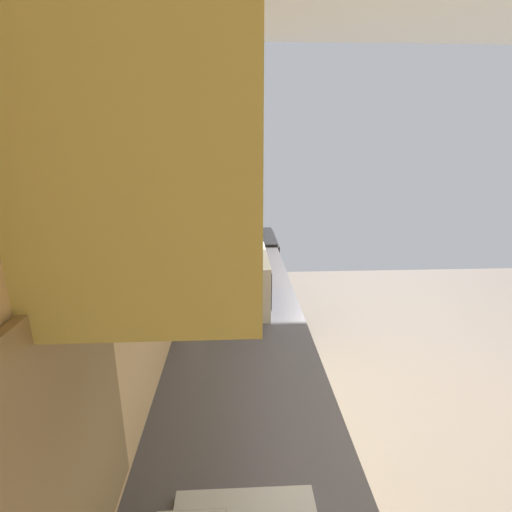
# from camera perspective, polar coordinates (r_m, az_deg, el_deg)

# --- Properties ---
(ground_plane) EXTENTS (6.38, 6.38, 0.00)m
(ground_plane) POSITION_cam_1_polar(r_m,az_deg,el_deg) (2.83, 29.55, -23.99)
(ground_plane) COLOR gray
(wall_back) EXTENTS (4.11, 0.12, 2.62)m
(wall_back) POSITION_cam_1_polar(r_m,az_deg,el_deg) (1.84, -14.08, 2.40)
(wall_back) COLOR #E8BD80
(wall_back) RESTS_ON ground_plane
(counter_run) EXTENTS (3.25, 0.64, 0.91)m
(counter_run) POSITION_cam_1_polar(r_m,az_deg,el_deg) (1.90, -2.06, -26.27)
(counter_run) COLOR #E9DF78
(counter_run) RESTS_ON ground_plane
(upper_cabinets) EXTENTS (1.83, 0.33, 0.60)m
(upper_cabinets) POSITION_cam_1_polar(r_m,az_deg,el_deg) (1.39, -8.83, 18.31)
(upper_cabinets) COLOR #F1E07B
(window_back_wall) EXTENTS (0.54, 0.02, 0.56)m
(window_back_wall) POSITION_cam_1_polar(r_m,az_deg,el_deg) (0.75, -27.83, -26.90)
(window_back_wall) COLOR #997A4C
(oven_range) EXTENTS (0.69, 0.66, 1.09)m
(oven_range) POSITION_cam_1_polar(r_m,az_deg,el_deg) (3.59, -2.28, -4.00)
(oven_range) COLOR black
(oven_range) RESTS_ON ground_plane
(microwave) EXTENTS (0.51, 0.34, 0.28)m
(microwave) POSITION_cam_1_polar(r_m,az_deg,el_deg) (2.03, -2.97, -3.52)
(microwave) COLOR white
(microwave) RESTS_ON counter_run
(bowl) EXTENTS (0.15, 0.15, 0.06)m
(bowl) POSITION_cam_1_polar(r_m,az_deg,el_deg) (2.88, -1.28, 0.63)
(bowl) COLOR gold
(bowl) RESTS_ON counter_run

